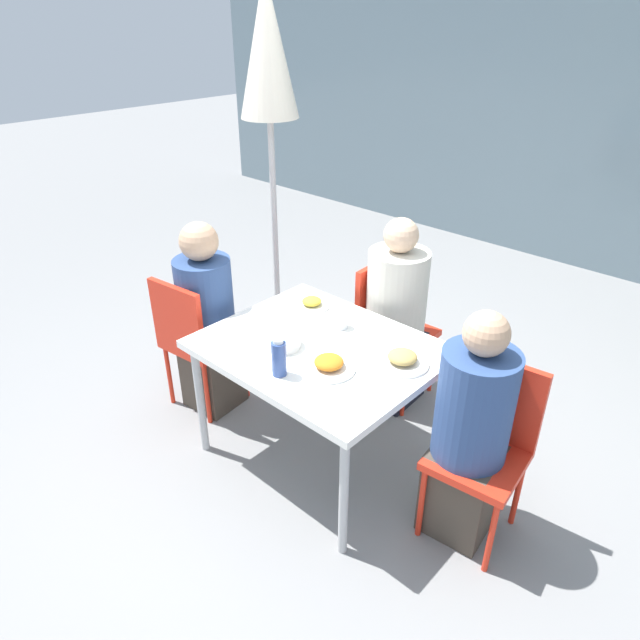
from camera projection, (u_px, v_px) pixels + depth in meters
The scene contains 16 objects.
ground_plane at pixel (320, 454), 3.27m from camera, with size 24.00×24.00×0.00m, color gray.
building_facade at pixel (613, 104), 4.97m from camera, with size 10.00×0.20×3.00m.
dining_table at pixel (320, 355), 2.95m from camera, with size 1.17×0.94×0.73m.
chair_left at pixel (193, 335), 3.42m from camera, with size 0.44×0.44×0.88m.
person_left at pixel (208, 323), 3.42m from camera, with size 0.33×0.33×1.22m.
chair_right at pixel (486, 437), 2.61m from camera, with size 0.44×0.44×0.88m.
person_right at pixel (470, 435), 2.56m from camera, with size 0.34×0.34×1.19m.
chair_far at pixel (388, 320), 3.58m from camera, with size 0.42×0.42×0.88m.
person_far at pixel (395, 320), 3.48m from camera, with size 0.36×0.36×1.22m.
closed_umbrella at pixel (268, 67), 3.60m from camera, with size 0.38×0.38×2.47m.
plate_0 at pixel (312, 303), 3.28m from camera, with size 0.20×0.20×0.06m.
plate_1 at pixel (402, 359), 2.75m from camera, with size 0.26×0.26×0.07m.
plate_2 at pixel (329, 365), 2.71m from camera, with size 0.26×0.26×0.07m.
bottle at pixel (279, 358), 2.65m from camera, with size 0.07×0.07×0.19m.
drinking_cup at pixel (341, 321), 3.06m from camera, with size 0.08×0.08×0.08m.
salad_bowl at pixel (282, 341), 2.89m from camera, with size 0.19×0.19×0.06m.
Camera 1 is at (1.69, -1.83, 2.26)m, focal length 32.00 mm.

